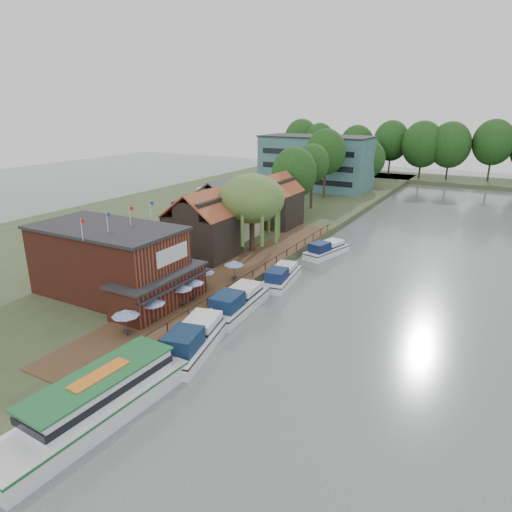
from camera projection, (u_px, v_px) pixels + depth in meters
The scene contains 28 objects.
ground at pixel (250, 333), 41.42m from camera, with size 260.00×260.00×0.00m, color #505D5B.
land_bank at pixel (203, 215), 84.19m from camera, with size 50.00×140.00×1.00m, color #384728.
quay_deck at pixel (233, 274), 53.09m from camera, with size 6.00×50.00×0.10m, color #47301E.
quay_rail at pixel (255, 273), 52.12m from camera, with size 0.20×49.00×1.00m, color black, non-canonical shape.
pub at pixel (123, 264), 45.60m from camera, with size 20.00×11.00×7.30m, color maroon, non-canonical shape.
hotel_block at pixel (316, 162), 107.50m from camera, with size 25.40×12.40×12.30m, color #38666B, non-canonical shape.
cottage_a at pixel (202, 224), 58.34m from camera, with size 8.60×7.60×8.50m, color black, non-canonical shape.
cottage_b at pixel (225, 208), 68.03m from camera, with size 9.60×8.60×8.50m, color beige, non-canonical shape.
cottage_c at pixel (276, 200), 73.66m from camera, with size 7.60×7.60×8.50m, color black, non-canonical shape.
willow at pixel (252, 213), 60.12m from camera, with size 8.60×8.60×10.43m, color #476B2D, non-canonical shape.
umbrella_0 at pixel (126, 323), 38.37m from camera, with size 2.37×2.37×2.38m, color navy, non-canonical shape.
umbrella_1 at pixel (152, 310), 40.70m from camera, with size 2.45×2.45×2.38m, color navy, non-canonical shape.
umbrella_2 at pixel (182, 295), 43.97m from camera, with size 2.14×2.14×2.38m, color navy, non-canonical shape.
umbrella_3 at pixel (193, 289), 45.37m from camera, with size 2.21×2.21×2.38m, color navy, non-canonical shape.
umbrella_4 at pixel (205, 278), 48.28m from camera, with size 2.15×2.15×2.38m, color #1C3C9A, non-canonical shape.
umbrella_5 at pixel (234, 270), 50.60m from camera, with size 2.25×2.25×2.38m, color navy, non-canonical shape.
cruiser_0 at pixel (194, 336), 38.19m from camera, with size 3.49×10.79×2.65m, color silver, non-canonical shape.
cruiser_1 at pixel (237, 299), 45.48m from camera, with size 3.40×10.52×2.58m, color silver, non-canonical shape.
cruiser_2 at pixel (282, 274), 52.87m from camera, with size 2.98×9.23×2.21m, color silver, non-canonical shape.
cruiser_3 at pixel (327, 248), 62.81m from camera, with size 2.93×9.09×2.17m, color white, non-canonical shape.
tour_boat at pixel (93, 400), 29.37m from camera, with size 4.08×14.48×3.16m, color silver, non-canonical shape.
swan at pixel (135, 371), 35.12m from camera, with size 0.44×0.44×0.44m, color white.
bank_tree_0 at pixel (294, 182), 80.05m from camera, with size 7.86×7.86×12.12m, color #143811, non-canonical shape.
bank_tree_1 at pixel (312, 177), 85.86m from camera, with size 6.26×6.26×12.17m, color #143811, non-canonical shape.
bank_tree_2 at pixel (325, 164), 95.27m from camera, with size 8.26×8.26×14.46m, color #143811, non-canonical shape.
bank_tree_3 at pixel (369, 164), 109.22m from camera, with size 7.57×7.57×11.11m, color #143811, non-canonical shape.
bank_tree_4 at pixel (355, 159), 118.31m from camera, with size 6.09×6.09×11.68m, color #143811, non-canonical shape.
bank_tree_5 at pixel (370, 157), 126.35m from camera, with size 6.23×6.23×10.51m, color #143811, non-canonical shape.
Camera 1 is at (18.56, -32.22, 19.56)m, focal length 32.00 mm.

